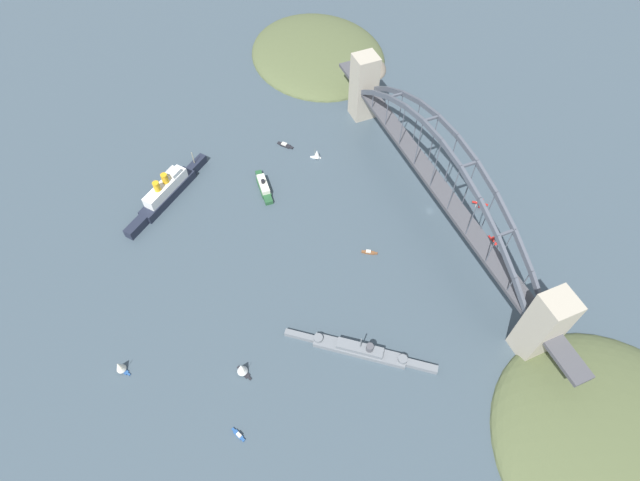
{
  "coord_description": "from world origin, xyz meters",
  "views": [
    {
      "loc": [
        -166.17,
        148.37,
        255.76
      ],
      "look_at": [
        0.0,
        78.73,
        8.0
      ],
      "focal_mm": 28.11,
      "sensor_mm": 36.0,
      "label": 1
    }
  ],
  "objects_px": {
    "small_boat_1": "(120,367)",
    "small_boat_2": "(317,154)",
    "naval_cruiser": "(361,350)",
    "small_boat_4": "(285,145)",
    "harbor_ferry_steamer": "(264,186)",
    "small_boat_3": "(242,369)",
    "seaplane_second_in_formation": "(480,204)",
    "ocean_liner": "(167,191)",
    "small_boat_5": "(239,435)",
    "small_boat_0": "(369,252)",
    "harbor_arch_bridge": "(438,183)",
    "seaplane_taxiing_near_bridge": "(492,241)"
  },
  "relations": [
    {
      "from": "harbor_ferry_steamer",
      "to": "small_boat_0",
      "type": "xyz_separation_m",
      "value": [
        -75.71,
        -42.83,
        -1.77
      ]
    },
    {
      "from": "small_boat_4",
      "to": "ocean_liner",
      "type": "bearing_deg",
      "value": 100.54
    },
    {
      "from": "harbor_ferry_steamer",
      "to": "small_boat_1",
      "type": "height_order",
      "value": "small_boat_1"
    },
    {
      "from": "naval_cruiser",
      "to": "small_boat_2",
      "type": "xyz_separation_m",
      "value": [
        146.4,
        -34.92,
        1.31
      ]
    },
    {
      "from": "ocean_liner",
      "to": "naval_cruiser",
      "type": "bearing_deg",
      "value": -154.57
    },
    {
      "from": "harbor_ferry_steamer",
      "to": "small_boat_1",
      "type": "relative_size",
      "value": 3.14
    },
    {
      "from": "naval_cruiser",
      "to": "seaplane_taxiing_near_bridge",
      "type": "xyz_separation_m",
      "value": [
        34.61,
        -107.78,
        -0.44
      ]
    },
    {
      "from": "small_boat_4",
      "to": "harbor_ferry_steamer",
      "type": "bearing_deg",
      "value": 140.57
    },
    {
      "from": "small_boat_0",
      "to": "small_boat_2",
      "type": "xyz_separation_m",
      "value": [
        89.16,
        -1.87,
        3.08
      ]
    },
    {
      "from": "ocean_liner",
      "to": "small_boat_2",
      "type": "bearing_deg",
      "value": -92.11
    },
    {
      "from": "ocean_liner",
      "to": "small_boat_5",
      "type": "distance_m",
      "value": 166.57
    },
    {
      "from": "harbor_arch_bridge",
      "to": "seaplane_second_in_formation",
      "type": "xyz_separation_m",
      "value": [
        -9.15,
        -32.24,
        -24.97
      ]
    },
    {
      "from": "harbor_arch_bridge",
      "to": "naval_cruiser",
      "type": "xyz_separation_m",
      "value": [
        -72.52,
        85.15,
        -24.45
      ]
    },
    {
      "from": "small_boat_2",
      "to": "seaplane_second_in_formation",
      "type": "bearing_deg",
      "value": -135.2
    },
    {
      "from": "seaplane_second_in_formation",
      "to": "ocean_liner",
      "type": "bearing_deg",
      "value": 65.28
    },
    {
      "from": "harbor_ferry_steamer",
      "to": "small_boat_3",
      "type": "bearing_deg",
      "value": 156.1
    },
    {
      "from": "harbor_ferry_steamer",
      "to": "small_boat_5",
      "type": "relative_size",
      "value": 3.63
    },
    {
      "from": "small_boat_2",
      "to": "small_boat_5",
      "type": "relative_size",
      "value": 1.0
    },
    {
      "from": "small_boat_3",
      "to": "small_boat_4",
      "type": "distance_m",
      "value": 172.93
    },
    {
      "from": "seaplane_taxiing_near_bridge",
      "to": "small_boat_3",
      "type": "xyz_separation_m",
      "value": [
        -20.49,
        170.22,
        2.4
      ]
    },
    {
      "from": "naval_cruiser",
      "to": "small_boat_4",
      "type": "xyz_separation_m",
      "value": [
        167.03,
        -18.24,
        -1.87
      ]
    },
    {
      "from": "seaplane_second_in_formation",
      "to": "small_boat_1",
      "type": "height_order",
      "value": "small_boat_1"
    },
    {
      "from": "seaplane_taxiing_near_bridge",
      "to": "naval_cruiser",
      "type": "bearing_deg",
      "value": 107.8
    },
    {
      "from": "harbor_arch_bridge",
      "to": "small_boat_2",
      "type": "height_order",
      "value": "harbor_arch_bridge"
    },
    {
      "from": "ocean_liner",
      "to": "harbor_ferry_steamer",
      "type": "xyz_separation_m",
      "value": [
        -17.37,
        -61.7,
        -3.54
      ]
    },
    {
      "from": "naval_cruiser",
      "to": "small_boat_0",
      "type": "xyz_separation_m",
      "value": [
        57.25,
        -33.05,
        -1.78
      ]
    },
    {
      "from": "seaplane_taxiing_near_bridge",
      "to": "small_boat_2",
      "type": "xyz_separation_m",
      "value": [
        111.79,
        72.86,
        1.75
      ]
    },
    {
      "from": "ocean_liner",
      "to": "small_boat_1",
      "type": "relative_size",
      "value": 6.72
    },
    {
      "from": "small_boat_5",
      "to": "seaplane_second_in_formation",
      "type": "bearing_deg",
      "value": -67.46
    },
    {
      "from": "harbor_arch_bridge",
      "to": "harbor_ferry_steamer",
      "type": "bearing_deg",
      "value": 57.51
    },
    {
      "from": "seaplane_second_in_formation",
      "to": "small_boat_4",
      "type": "relative_size",
      "value": 0.83
    },
    {
      "from": "small_boat_3",
      "to": "small_boat_0",
      "type": "bearing_deg",
      "value": -65.7
    },
    {
      "from": "ocean_liner",
      "to": "small_boat_3",
      "type": "height_order",
      "value": "ocean_liner"
    },
    {
      "from": "small_boat_1",
      "to": "harbor_ferry_steamer",
      "type": "bearing_deg",
      "value": -50.19
    },
    {
      "from": "small_boat_4",
      "to": "small_boat_5",
      "type": "height_order",
      "value": "small_boat_5"
    },
    {
      "from": "small_boat_1",
      "to": "seaplane_taxiing_near_bridge",
      "type": "bearing_deg",
      "value": -91.35
    },
    {
      "from": "small_boat_3",
      "to": "small_boat_4",
      "type": "bearing_deg",
      "value": -27.82
    },
    {
      "from": "naval_cruiser",
      "to": "ocean_liner",
      "type": "bearing_deg",
      "value": 25.43
    },
    {
      "from": "naval_cruiser",
      "to": "small_boat_4",
      "type": "distance_m",
      "value": 168.03
    },
    {
      "from": "small_boat_0",
      "to": "small_boat_3",
      "type": "height_order",
      "value": "small_boat_3"
    },
    {
      "from": "small_boat_1",
      "to": "small_boat_2",
      "type": "height_order",
      "value": "small_boat_1"
    },
    {
      "from": "naval_cruiser",
      "to": "seaplane_second_in_formation",
      "type": "relative_size",
      "value": 7.45
    },
    {
      "from": "seaplane_taxiing_near_bridge",
      "to": "ocean_liner",
      "type": "bearing_deg",
      "value": 57.16
    },
    {
      "from": "ocean_liner",
      "to": "small_boat_0",
      "type": "xyz_separation_m",
      "value": [
        -93.08,
        -104.53,
        -5.3
      ]
    },
    {
      "from": "seaplane_taxiing_near_bridge",
      "to": "small_boat_5",
      "type": "xyz_separation_m",
      "value": [
        -50.75,
        181.96,
        -1.42
      ]
    },
    {
      "from": "harbor_arch_bridge",
      "to": "small_boat_4",
      "type": "height_order",
      "value": "harbor_arch_bridge"
    },
    {
      "from": "naval_cruiser",
      "to": "small_boat_2",
      "type": "distance_m",
      "value": 150.52
    },
    {
      "from": "naval_cruiser",
      "to": "harbor_ferry_steamer",
      "type": "distance_m",
      "value": 133.31
    },
    {
      "from": "harbor_ferry_steamer",
      "to": "small_boat_2",
      "type": "distance_m",
      "value": 46.7
    },
    {
      "from": "harbor_ferry_steamer",
      "to": "small_boat_0",
      "type": "distance_m",
      "value": 87.0
    }
  ]
}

